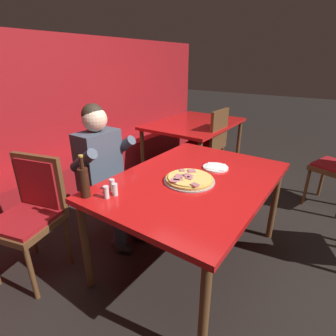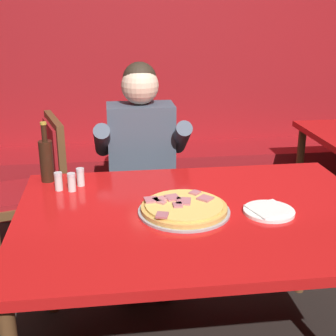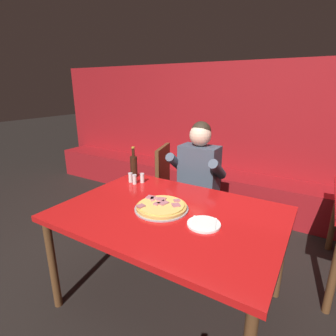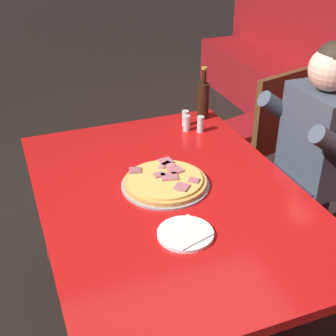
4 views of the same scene
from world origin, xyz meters
TOP-DOWN VIEW (x-y plane):
  - ground_plane at (0.00, 0.00)m, footprint 24.00×24.00m
  - booth_wall_panel at (0.00, 2.18)m, footprint 6.80×0.16m
  - booth_bench at (0.00, 1.86)m, footprint 6.46×0.48m
  - main_dining_table at (0.00, 0.00)m, footprint 1.51×1.07m
  - pizza at (-0.07, -0.00)m, footprint 0.38×0.38m
  - plate_white_paper at (0.28, -0.05)m, footprint 0.21×0.21m
  - beer_bottle at (-0.66, 0.45)m, footprint 0.07×0.07m
  - shaker_black_pepper at (-0.54, 0.30)m, footprint 0.04×0.04m
  - shaker_oregano at (-0.50, 0.36)m, footprint 0.04×0.04m
  - shaker_red_pepper_flakes at (-0.60, 0.32)m, footprint 0.04×0.04m
  - diner_seated_blue_shirt at (-0.18, 0.78)m, footprint 0.53×0.53m
  - dining_chair_near_left at (1.53, 0.61)m, footprint 0.45×0.45m
  - dining_chair_side_aisle at (-0.79, 0.95)m, footprint 0.54×0.54m
  - background_dining_table at (1.70, 0.96)m, footprint 1.44×1.03m

SIDE VIEW (x-z plane):
  - ground_plane at x=0.00m, z-range 0.00..0.00m
  - booth_bench at x=0.00m, z-range 0.00..0.46m
  - dining_chair_side_aisle at x=-0.79m, z-range 0.08..1.04m
  - dining_chair_near_left at x=1.53m, z-range 0.09..1.11m
  - background_dining_table at x=1.70m, z-range 0.31..1.07m
  - main_dining_table at x=0.00m, z-range 0.31..1.08m
  - diner_seated_blue_shirt at x=-0.18m, z-range 0.07..1.34m
  - plate_white_paper at x=0.28m, z-range 0.76..0.78m
  - pizza at x=-0.07m, z-range 0.76..0.81m
  - shaker_black_pepper at x=-0.54m, z-range 0.76..0.85m
  - shaker_oregano at x=-0.50m, z-range 0.76..0.85m
  - shaker_red_pepper_flakes at x=-0.60m, z-range 0.76..0.85m
  - beer_bottle at x=-0.66m, z-range 0.73..1.02m
  - booth_wall_panel at x=0.00m, z-range 0.00..1.90m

